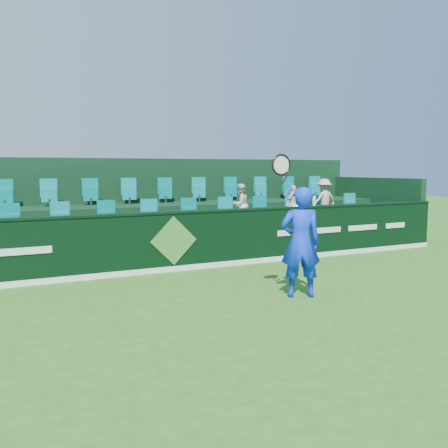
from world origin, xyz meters
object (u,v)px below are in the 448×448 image
spectator_middle (294,204)px  drinks_bottle (314,201)px  tennis_player (300,242)px  spectator_left (240,205)px  spectator_right (324,200)px  towel (297,205)px

spectator_middle → drinks_bottle: (-0.13, -1.12, 0.16)m
tennis_player → spectator_middle: tennis_player is taller
spectator_left → spectator_right: spectator_right is taller
tennis_player → spectator_right: size_ratio=2.18×
tennis_player → towel: bearing=56.2°
drinks_bottle → spectator_left: bearing=144.4°
tennis_player → towel: (2.14, 3.19, 0.38)m
spectator_middle → spectator_left: bearing=-16.3°
spectator_middle → drinks_bottle: bearing=67.0°
tennis_player → spectator_middle: 5.16m
spectator_middle → towel: bearing=42.5°
towel → spectator_right: bearing=32.7°
spectator_middle → spectator_right: bearing=163.7°
spectator_right → drinks_bottle: (-1.19, -1.12, 0.07)m
tennis_player → drinks_bottle: size_ratio=10.55×
spectator_left → drinks_bottle: spectator_left is taller
spectator_right → towel: size_ratio=2.79×
spectator_middle → spectator_right: (1.06, 0.00, 0.08)m
spectator_middle → drinks_bottle: size_ratio=4.16×
spectator_middle → towel: spectator_middle is taller
tennis_player → drinks_bottle: bearing=49.9°
tennis_player → spectator_left: (1.12, 4.31, 0.35)m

